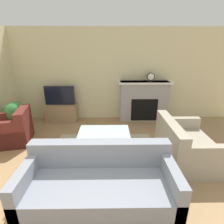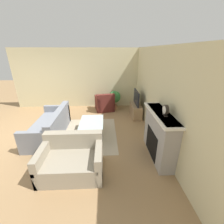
{
  "view_description": "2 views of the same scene",
  "coord_description": "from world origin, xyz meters",
  "px_view_note": "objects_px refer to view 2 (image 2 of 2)",
  "views": [
    {
      "loc": [
        0.27,
        -1.09,
        2.13
      ],
      "look_at": [
        0.32,
        2.47,
        0.83
      ],
      "focal_mm": 28.0,
      "sensor_mm": 36.0,
      "label": 1
    },
    {
      "loc": [
        4.5,
        2.69,
        2.57
      ],
      "look_at": [
        0.44,
        2.88,
        0.9
      ],
      "focal_mm": 24.0,
      "sensor_mm": 36.0,
      "label": 2
    }
  ],
  "objects_px": {
    "couch_loveseat": "(72,160)",
    "mantel_clock": "(166,110)",
    "tv": "(136,98)",
    "couch_sectional": "(51,127)",
    "coffee_table": "(92,123)",
    "potted_plant": "(115,97)",
    "armchair_by_window": "(105,104)"
  },
  "relations": [
    {
      "from": "tv",
      "to": "mantel_clock",
      "type": "height_order",
      "value": "mantel_clock"
    },
    {
      "from": "couch_loveseat",
      "to": "coffee_table",
      "type": "xyz_separation_m",
      "value": [
        -1.62,
        0.31,
        0.13
      ]
    },
    {
      "from": "tv",
      "to": "coffee_table",
      "type": "height_order",
      "value": "tv"
    },
    {
      "from": "armchair_by_window",
      "to": "couch_loveseat",
      "type": "bearing_deg",
      "value": 67.09
    },
    {
      "from": "couch_loveseat",
      "to": "mantel_clock",
      "type": "bearing_deg",
      "value": 8.09
    },
    {
      "from": "couch_sectional",
      "to": "potted_plant",
      "type": "distance_m",
      "value": 3.18
    },
    {
      "from": "couch_loveseat",
      "to": "coffee_table",
      "type": "bearing_deg",
      "value": 79.1
    },
    {
      "from": "tv",
      "to": "potted_plant",
      "type": "distance_m",
      "value": 1.26
    },
    {
      "from": "couch_sectional",
      "to": "potted_plant",
      "type": "height_order",
      "value": "potted_plant"
    },
    {
      "from": "coffee_table",
      "to": "couch_loveseat",
      "type": "bearing_deg",
      "value": -10.9
    },
    {
      "from": "couch_loveseat",
      "to": "couch_sectional",
      "type": "bearing_deg",
      "value": 121.78
    },
    {
      "from": "tv",
      "to": "mantel_clock",
      "type": "distance_m",
      "value": 2.73
    },
    {
      "from": "couch_loveseat",
      "to": "potted_plant",
      "type": "xyz_separation_m",
      "value": [
        -3.91,
        1.2,
        0.28
      ]
    },
    {
      "from": "mantel_clock",
      "to": "couch_sectional",
      "type": "bearing_deg",
      "value": -113.36
    },
    {
      "from": "tv",
      "to": "coffee_table",
      "type": "relative_size",
      "value": 0.81
    },
    {
      "from": "couch_sectional",
      "to": "mantel_clock",
      "type": "bearing_deg",
      "value": 66.64
    },
    {
      "from": "couch_loveseat",
      "to": "mantel_clock",
      "type": "xyz_separation_m",
      "value": [
        -0.3,
        2.11,
        1.05
      ]
    },
    {
      "from": "potted_plant",
      "to": "mantel_clock",
      "type": "bearing_deg",
      "value": 14.03
    },
    {
      "from": "armchair_by_window",
      "to": "mantel_clock",
      "type": "height_order",
      "value": "mantel_clock"
    },
    {
      "from": "couch_sectional",
      "to": "couch_loveseat",
      "type": "distance_m",
      "value": 1.94
    },
    {
      "from": "armchair_by_window",
      "to": "coffee_table",
      "type": "bearing_deg",
      "value": 66.97
    },
    {
      "from": "tv",
      "to": "mantel_clock",
      "type": "xyz_separation_m",
      "value": [
        2.68,
        0.09,
        0.52
      ]
    },
    {
      "from": "potted_plant",
      "to": "coffee_table",
      "type": "bearing_deg",
      "value": -21.25
    },
    {
      "from": "tv",
      "to": "armchair_by_window",
      "type": "height_order",
      "value": "tv"
    },
    {
      "from": "couch_sectional",
      "to": "tv",
      "type": "bearing_deg",
      "value": 113.61
    },
    {
      "from": "couch_loveseat",
      "to": "mantel_clock",
      "type": "height_order",
      "value": "mantel_clock"
    },
    {
      "from": "mantel_clock",
      "to": "tv",
      "type": "bearing_deg",
      "value": -178.11
    },
    {
      "from": "potted_plant",
      "to": "tv",
      "type": "bearing_deg",
      "value": 41.13
    },
    {
      "from": "tv",
      "to": "couch_sectional",
      "type": "bearing_deg",
      "value": -66.39
    },
    {
      "from": "tv",
      "to": "couch_loveseat",
      "type": "relative_size",
      "value": 0.65
    },
    {
      "from": "tv",
      "to": "couch_sectional",
      "type": "distance_m",
      "value": 3.36
    },
    {
      "from": "tv",
      "to": "mantel_clock",
      "type": "relative_size",
      "value": 3.44
    }
  ]
}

